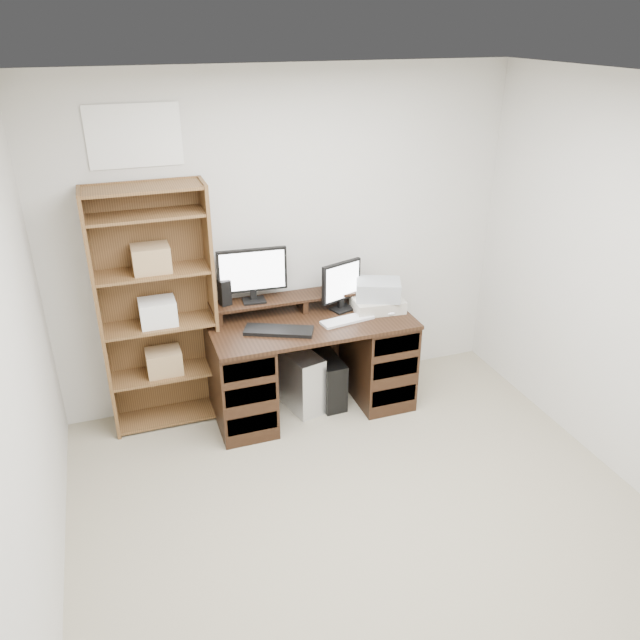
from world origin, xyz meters
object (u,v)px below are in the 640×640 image
printer (378,304)px  tower_black (328,380)px  monitor_small (341,284)px  tower_silver (299,378)px  bookshelf (157,308)px  desk (311,363)px  monitor_wide (252,272)px

printer → tower_black: (-0.40, -0.00, -0.60)m
monitor_small → tower_silver: 0.81m
tower_black → bookshelf: 1.43m
desk → tower_silver: desk is taller
desk → monitor_wide: 0.83m
monitor_small → printer: size_ratio=1.02×
bookshelf → monitor_small: bearing=-4.4°
monitor_small → tower_black: 0.78m
printer → tower_silver: printer is taller
desk → monitor_small: 0.64m
printer → tower_silver: bearing=-178.1°
monitor_small → tower_black: size_ratio=0.95×
desk → printer: 0.68m
desk → tower_black: bearing=4.9°
monitor_wide → desk: bearing=-26.7°
tower_black → bookshelf: size_ratio=0.22×
desk → bookshelf: bookshelf is taller
desk → monitor_wide: bearing=149.0°
tower_silver → bookshelf: bookshelf is taller
desk → printer: printer is taller
printer → monitor_small: bearing=165.2°
monitor_small → bookshelf: size_ratio=0.21×
bookshelf → printer: bearing=-7.0°
monitor_wide → tower_black: bearing=-17.8°
monitor_wide → monitor_small: monitor_wide is taller
printer → desk: bearing=-173.2°
monitor_small → tower_black: monitor_small is taller
monitor_small → tower_silver: bearing=170.2°
monitor_small → bookshelf: bearing=157.0°
monitor_wide → printer: 0.99m
desk → monitor_wide: size_ratio=2.94×
tower_silver → tower_black: tower_silver is taller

